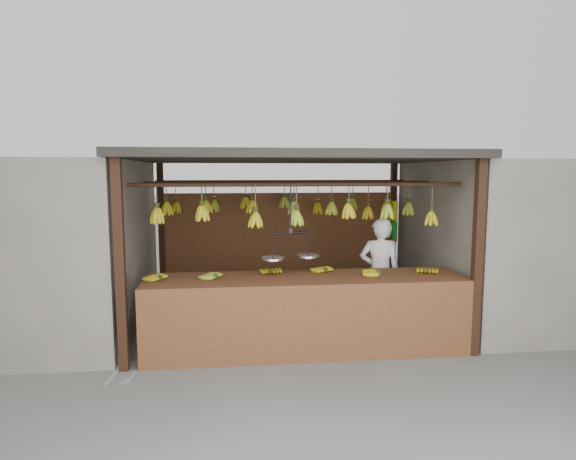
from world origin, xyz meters
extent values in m
plane|color=#5B5B57|center=(0.00, 0.00, 0.00)|extent=(80.00, 80.00, 0.00)
cube|color=black|center=(-2.00, -1.50, 1.15)|extent=(0.10, 0.10, 2.30)
cube|color=black|center=(2.00, -1.50, 1.15)|extent=(0.10, 0.10, 2.30)
cube|color=black|center=(-2.00, 1.50, 1.15)|extent=(0.10, 0.10, 2.30)
cube|color=black|center=(2.00, 1.50, 1.15)|extent=(0.10, 0.10, 2.30)
cube|color=black|center=(0.00, 0.00, 2.35)|extent=(4.30, 3.30, 0.10)
cylinder|color=black|center=(0.00, -1.00, 2.00)|extent=(4.00, 0.05, 0.05)
cylinder|color=black|center=(0.00, 0.00, 2.00)|extent=(4.00, 0.05, 0.05)
cylinder|color=black|center=(0.00, 1.00, 2.00)|extent=(4.00, 0.05, 0.05)
cube|color=brown|center=(0.00, 1.50, 0.90)|extent=(4.00, 0.06, 1.80)
cube|color=slate|center=(-3.60, 0.00, 1.15)|extent=(3.00, 3.00, 2.30)
cube|color=slate|center=(3.60, 0.00, 1.15)|extent=(3.00, 3.00, 2.30)
cube|color=brown|center=(0.07, -1.10, 0.86)|extent=(3.82, 0.85, 0.08)
cube|color=brown|center=(0.07, -1.52, 0.45)|extent=(3.82, 0.04, 0.90)
cube|color=black|center=(-1.75, -1.47, 0.41)|extent=(0.07, 0.07, 0.82)
cube|color=black|center=(1.88, -1.47, 0.41)|extent=(0.07, 0.07, 0.82)
cube|color=black|center=(-1.75, -0.73, 0.41)|extent=(0.07, 0.07, 0.82)
cube|color=black|center=(1.88, -0.73, 0.41)|extent=(0.07, 0.07, 0.82)
ellipsoid|color=#B39E13|center=(-1.63, -1.12, 0.93)|extent=(0.30, 0.27, 0.06)
ellipsoid|color=#92A523|center=(-1.00, -1.11, 0.93)|extent=(0.30, 0.28, 0.06)
ellipsoid|color=#B39E13|center=(-0.33, -0.94, 0.93)|extent=(0.21, 0.26, 0.06)
ellipsoid|color=#B39E13|center=(0.35, -0.91, 0.93)|extent=(0.28, 0.30, 0.06)
ellipsoid|color=#B39E13|center=(0.94, -1.13, 0.93)|extent=(0.28, 0.23, 0.06)
ellipsoid|color=#B39E13|center=(1.56, -1.13, 0.93)|extent=(0.26, 0.29, 0.06)
ellipsoid|color=#B39E13|center=(-1.68, -0.95, 1.64)|extent=(0.16, 0.16, 0.28)
ellipsoid|color=#B39E13|center=(-1.16, -0.98, 1.66)|extent=(0.16, 0.16, 0.28)
ellipsoid|color=#B39E13|center=(-0.54, -1.04, 1.59)|extent=(0.16, 0.16, 0.28)
ellipsoid|color=#92A523|center=(-0.04, -0.99, 1.60)|extent=(0.16, 0.16, 0.28)
ellipsoid|color=#B39E13|center=(0.59, -1.01, 1.68)|extent=(0.16, 0.16, 0.28)
ellipsoid|color=#92A523|center=(1.10, -0.95, 1.66)|extent=(0.16, 0.16, 0.28)
ellipsoid|color=#B39E13|center=(1.66, -0.95, 1.57)|extent=(0.16, 0.16, 0.28)
ellipsoid|color=#B39E13|center=(-1.71, 0.04, 1.65)|extent=(0.16, 0.16, 0.28)
ellipsoid|color=#B39E13|center=(-1.17, 0.00, 1.68)|extent=(0.16, 0.16, 0.28)
ellipsoid|color=#B39E13|center=(-0.53, 0.04, 1.66)|extent=(0.16, 0.16, 0.28)
ellipsoid|color=#92A523|center=(0.05, 0.00, 1.65)|extent=(0.16, 0.16, 0.28)
ellipsoid|color=#92A523|center=(0.58, -0.05, 1.64)|extent=(0.16, 0.16, 0.28)
ellipsoid|color=#B39E13|center=(1.13, 0.02, 1.57)|extent=(0.16, 0.16, 0.28)
ellipsoid|color=#92A523|center=(1.72, 0.00, 1.62)|extent=(0.16, 0.16, 0.28)
ellipsoid|color=#B39E13|center=(-1.69, 0.99, 1.60)|extent=(0.16, 0.16, 0.28)
ellipsoid|color=#92A523|center=(-1.10, 0.96, 1.62)|extent=(0.16, 0.16, 0.28)
ellipsoid|color=#B39E13|center=(-0.60, 0.96, 1.66)|extent=(0.16, 0.16, 0.28)
ellipsoid|color=#92A523|center=(0.03, 1.05, 1.66)|extent=(0.16, 0.16, 0.28)
ellipsoid|color=#B39E13|center=(0.57, 1.02, 1.56)|extent=(0.16, 0.16, 0.28)
ellipsoid|color=#92A523|center=(1.14, 0.98, 1.63)|extent=(0.16, 0.16, 0.28)
ellipsoid|color=#B39E13|center=(1.72, 1.03, 1.57)|extent=(0.16, 0.16, 0.28)
cylinder|color=black|center=(-0.11, -1.00, 1.71)|extent=(0.02, 0.02, 0.58)
cylinder|color=black|center=(-0.11, -1.00, 1.42)|extent=(0.49, 0.17, 0.02)
cylinder|color=silver|center=(-0.33, -1.07, 1.12)|extent=(0.27, 0.27, 0.02)
cylinder|color=silver|center=(0.11, -0.93, 1.12)|extent=(0.27, 0.27, 0.02)
imported|color=white|center=(1.20, -0.35, 0.76)|extent=(0.61, 0.46, 1.53)
cube|color=yellow|center=(1.94, 1.35, 1.49)|extent=(0.08, 0.26, 0.34)
cube|color=#199926|center=(1.94, 1.35, 1.13)|extent=(0.08, 0.26, 0.34)
cube|color=red|center=(1.94, 1.35, 0.85)|extent=(0.08, 0.26, 0.34)
cube|color=#1426BF|center=(1.94, 1.35, 0.55)|extent=(0.08, 0.26, 0.34)
camera|label=1|loc=(-0.79, -6.69, 2.14)|focal=30.00mm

